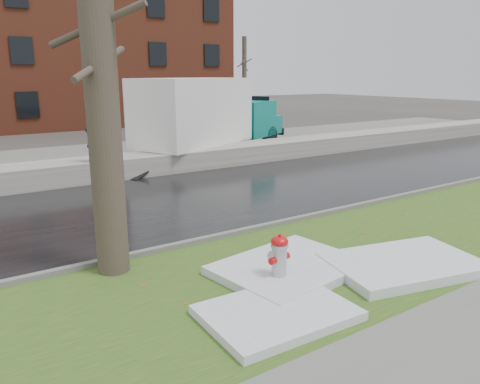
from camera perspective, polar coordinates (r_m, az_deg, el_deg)
ground at (r=10.08m, az=2.84°, el=-6.91°), size 120.00×120.00×0.00m
verge at (r=9.17m, az=7.57°, el=-9.07°), size 60.00×4.50×0.04m
road at (r=13.76m, az=-8.45°, el=-1.19°), size 60.00×7.00×0.03m
parking_lot at (r=21.58m, az=-18.33°, el=3.82°), size 60.00×9.00×0.03m
curb at (r=10.82m, az=-0.34°, el=-4.99°), size 60.00×0.15×0.14m
snowbank at (r=17.47m, az=-14.50°, el=3.00°), size 60.00×1.60×0.75m
brick_building at (r=38.31m, az=-23.28°, el=15.11°), size 26.00×12.00×10.00m
bg_tree_right at (r=38.24m, az=0.53°, el=13.72°), size 1.40×1.62×6.50m
fire_hydrant at (r=8.22m, az=4.78°, el=-7.96°), size 0.45×0.40×0.92m
tree at (r=8.51m, az=-16.70°, el=14.25°), size 1.34×1.55×7.30m
box_truck at (r=20.80m, az=-3.86°, el=9.22°), size 10.17×5.94×3.48m
worker at (r=16.41m, az=-17.41°, el=6.40°), size 0.71×0.57×1.67m
snow_patch_near at (r=8.87m, az=6.03°, el=-9.16°), size 2.86×2.35×0.16m
snow_patch_far at (r=7.34m, az=4.55°, el=-14.44°), size 2.26×1.69×0.14m
snow_patch_side at (r=9.47m, az=19.27°, el=-8.28°), size 3.14×2.40×0.18m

